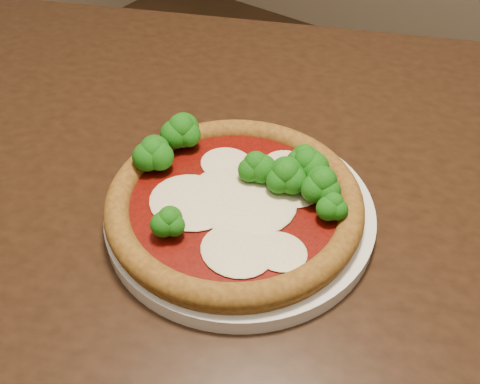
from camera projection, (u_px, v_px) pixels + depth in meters
The scene contains 3 objects.
dining_table at pixel (270, 257), 0.67m from camera, with size 1.44×1.30×0.75m.
plate at pixel (240, 213), 0.58m from camera, with size 0.29×0.29×0.02m, color silver.
pizza at pixel (238, 195), 0.56m from camera, with size 0.27×0.27×0.06m.
Camera 1 is at (0.01, -0.14, 1.17)m, focal length 40.00 mm.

